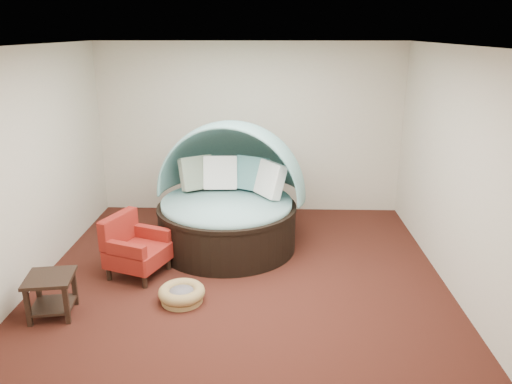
{
  "coord_description": "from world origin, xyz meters",
  "views": [
    {
      "loc": [
        0.35,
        -5.64,
        2.96
      ],
      "look_at": [
        0.16,
        0.6,
        0.93
      ],
      "focal_mm": 35.0,
      "sensor_mm": 36.0,
      "label": 1
    }
  ],
  "objects_px": {
    "pet_basket": "(182,294)",
    "red_armchair": "(134,248)",
    "canopy_daybed": "(229,190)",
    "side_table": "(51,290)"
  },
  "relations": [
    {
      "from": "canopy_daybed",
      "to": "red_armchair",
      "type": "xyz_separation_m",
      "value": [
        -1.12,
        -0.96,
        -0.47
      ]
    },
    {
      "from": "red_armchair",
      "to": "canopy_daybed",
      "type": "bearing_deg",
      "value": 61.7
    },
    {
      "from": "pet_basket",
      "to": "red_armchair",
      "type": "height_order",
      "value": "red_armchair"
    },
    {
      "from": "red_armchair",
      "to": "side_table",
      "type": "distance_m",
      "value": 1.18
    },
    {
      "from": "pet_basket",
      "to": "red_armchair",
      "type": "xyz_separation_m",
      "value": [
        -0.7,
        0.66,
        0.26
      ]
    },
    {
      "from": "pet_basket",
      "to": "canopy_daybed",
      "type": "bearing_deg",
      "value": 75.56
    },
    {
      "from": "side_table",
      "to": "pet_basket",
      "type": "bearing_deg",
      "value": 13.35
    },
    {
      "from": "canopy_daybed",
      "to": "side_table",
      "type": "height_order",
      "value": "canopy_daybed"
    },
    {
      "from": "pet_basket",
      "to": "side_table",
      "type": "relative_size",
      "value": 1.12
    },
    {
      "from": "red_armchair",
      "to": "side_table",
      "type": "height_order",
      "value": "red_armchair"
    }
  ]
}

